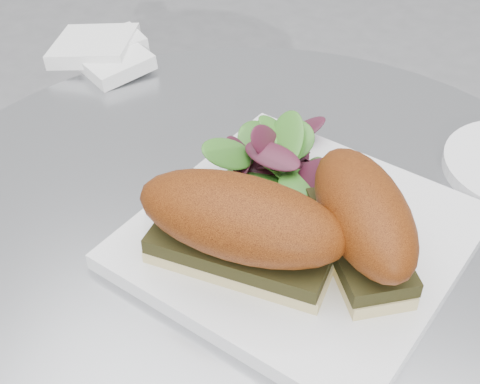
% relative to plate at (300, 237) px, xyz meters
% --- Properties ---
extents(plate, '(0.32, 0.32, 0.02)m').
position_rel_plate_xyz_m(plate, '(0.00, 0.00, 0.00)').
color(plate, white).
rests_on(plate, table).
extents(sandwich_left, '(0.18, 0.08, 0.08)m').
position_rel_plate_xyz_m(sandwich_left, '(-0.04, -0.05, 0.05)').
color(sandwich_left, '#D6C585').
rests_on(sandwich_left, plate).
extents(sandwich_right, '(0.14, 0.16, 0.08)m').
position_rel_plate_xyz_m(sandwich_right, '(0.05, -0.01, 0.05)').
color(sandwich_right, '#D6C585').
rests_on(sandwich_right, plate).
extents(salad, '(0.12, 0.12, 0.05)m').
position_rel_plate_xyz_m(salad, '(-0.04, 0.07, 0.03)').
color(salad, '#387E29').
rests_on(salad, plate).
extents(napkin, '(0.13, 0.13, 0.02)m').
position_rel_plate_xyz_m(napkin, '(-0.32, 0.22, 0.00)').
color(napkin, white).
rests_on(napkin, table).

